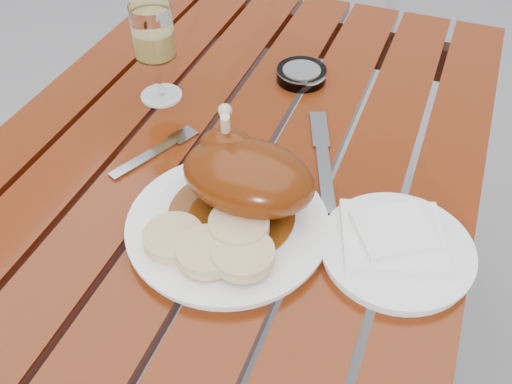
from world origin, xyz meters
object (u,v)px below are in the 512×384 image
at_px(dinner_plate, 228,226).
at_px(side_plate, 397,250).
at_px(wine_glass, 156,54).
at_px(ashtray, 301,74).
at_px(table, 236,286).

distance_m(dinner_plate, side_plate, 0.24).
height_order(dinner_plate, wine_glass, wine_glass).
bearing_deg(side_plate, ashtray, 124.77).
distance_m(dinner_plate, ashtray, 0.41).
height_order(table, wine_glass, wine_glass).
xyz_separation_m(wine_glass, side_plate, (0.48, -0.22, -0.08)).
height_order(table, ashtray, ashtray).
bearing_deg(wine_glass, side_plate, -24.72).
distance_m(table, side_plate, 0.50).
height_order(dinner_plate, ashtray, ashtray).
height_order(wine_glass, side_plate, wine_glass).
xyz_separation_m(table, dinner_plate, (0.07, -0.17, 0.38)).
relative_size(dinner_plate, wine_glass, 1.61).
relative_size(table, ashtray, 12.54).
bearing_deg(dinner_plate, wine_glass, 133.09).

